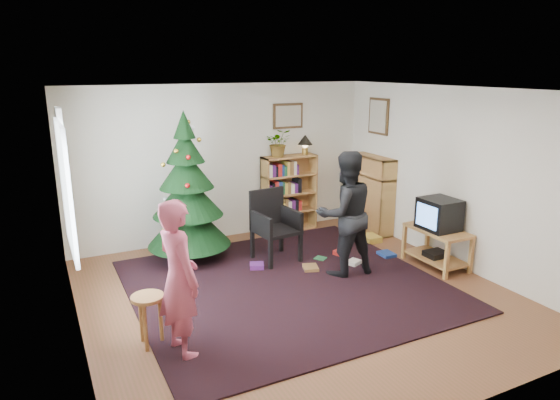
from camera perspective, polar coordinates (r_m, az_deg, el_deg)
name	(u,v)px	position (r m, az deg, el deg)	size (l,w,h in m)	color
floor	(297,295)	(6.33, 1.93, -10.77)	(5.00, 5.00, 0.00)	brown
ceiling	(299,90)	(5.71, 2.15, 12.47)	(5.00, 5.00, 0.00)	white
wall_back	(224,163)	(8.13, -6.43, 4.27)	(5.00, 0.02, 2.50)	silver
wall_front	(457,274)	(4.00, 19.55, -8.00)	(5.00, 0.02, 2.50)	silver
wall_left	(70,227)	(5.23, -22.85, -2.91)	(0.02, 5.00, 2.50)	silver
wall_right	(455,178)	(7.39, 19.34, 2.44)	(0.02, 5.00, 2.50)	silver
rug	(286,285)	(6.57, 0.67, -9.67)	(3.80, 3.60, 0.02)	black
window_pane	(66,189)	(5.75, -23.25, 1.19)	(0.04, 1.20, 1.40)	silver
curtain	(65,176)	(6.43, -23.33, 2.55)	(0.06, 0.35, 1.60)	white
picture_back	(288,116)	(8.46, 0.92, 9.58)	(0.55, 0.03, 0.42)	#4C3319
picture_right	(379,116)	(8.56, 11.21, 9.37)	(0.03, 0.50, 0.60)	#4C3319
christmas_tree	(188,200)	(7.26, -10.52, 0.03)	(1.20, 1.20, 2.18)	#3F2816
bookshelf_back	(289,192)	(8.55, 1.06, 0.88)	(0.95, 0.30, 1.30)	#AC7D3D
bookshelf_right	(371,193)	(8.65, 10.35, 0.80)	(0.30, 0.95, 1.30)	#AC7D3D
tv_stand	(437,244)	(7.41, 17.47, -4.82)	(0.51, 0.91, 0.55)	#AC7D3D
crt_tv	(439,214)	(7.28, 17.73, -1.54)	(0.46, 0.50, 0.43)	black
armchair	(273,222)	(7.27, -0.84, -2.55)	(0.63, 0.63, 1.03)	black
stool	(148,307)	(5.28, -14.85, -11.74)	(0.33, 0.33, 0.55)	#AC7D3D
person_standing	(179,279)	(4.93, -11.48, -8.80)	(0.58, 0.38, 1.58)	#B2475F
person_by_chair	(345,214)	(6.71, 7.44, -1.59)	(0.83, 0.64, 1.70)	black
potted_plant	(279,143)	(8.29, -0.14, 6.55)	(0.42, 0.36, 0.46)	gray
table_lamp	(305,141)	(8.52, 2.89, 6.74)	(0.25, 0.25, 0.34)	#A57F33
floor_clutter	(335,257)	(7.44, 6.36, -6.45)	(2.34, 0.93, 0.08)	#A51E19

